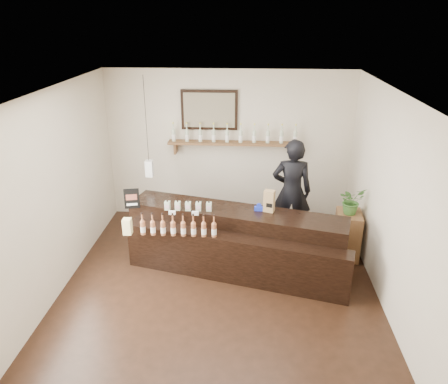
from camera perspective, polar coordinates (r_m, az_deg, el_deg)
The scene contains 10 objects.
ground at distance 6.47m, azimuth -0.68°, elevation -12.46°, with size 5.00×5.00×0.00m, color black.
room_shell at distance 5.67m, azimuth -0.76°, elevation 1.79°, with size 5.00×5.00×5.00m.
back_wall_decor at distance 7.93m, azimuth -0.58°, elevation 8.25°, with size 2.66×0.96×1.69m.
counter at distance 6.72m, azimuth 1.41°, elevation -6.63°, with size 3.39×1.71×1.09m.
promo_sign at distance 6.74m, azimuth -11.95°, elevation -0.85°, with size 0.23×0.07×0.32m.
paper_bag at distance 6.53m, azimuth 5.93°, elevation -1.17°, with size 0.18×0.16×0.33m.
tape_dispenser at distance 6.58m, azimuth 4.59°, elevation -2.07°, with size 0.14×0.06×0.12m.
side_cabinet at distance 7.34m, azimuth 15.80°, elevation -5.40°, with size 0.43×0.56×0.76m.
potted_plant at distance 7.09m, azimuth 16.30°, elevation -1.10°, with size 0.39×0.34×0.43m, color #3D6E2C.
shopkeeper at distance 7.38m, azimuth 8.86°, elevation 0.92°, with size 0.75×0.49×2.06m, color black.
Camera 1 is at (0.42, -5.29, 3.70)m, focal length 35.00 mm.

